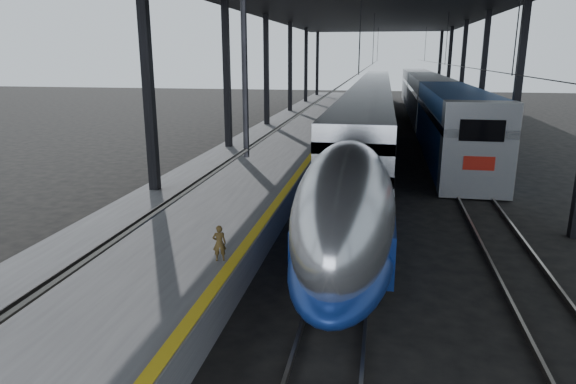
# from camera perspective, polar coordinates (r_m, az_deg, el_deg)

# --- Properties ---
(ground) EXTENTS (160.00, 160.00, 0.00)m
(ground) POSITION_cam_1_polar(r_m,az_deg,el_deg) (14.90, -1.70, -9.23)
(ground) COLOR black
(ground) RESTS_ON ground
(platform) EXTENTS (6.00, 80.00, 1.00)m
(platform) POSITION_cam_1_polar(r_m,az_deg,el_deg) (34.35, -0.43, 5.59)
(platform) COLOR #4C4C4F
(platform) RESTS_ON ground
(yellow_strip) EXTENTS (0.30, 80.00, 0.01)m
(yellow_strip) POSITION_cam_1_polar(r_m,az_deg,el_deg) (33.86, 4.25, 6.27)
(yellow_strip) COLOR gold
(yellow_strip) RESTS_ON platform
(rails) EXTENTS (6.52, 80.00, 0.16)m
(rails) POSITION_cam_1_polar(r_m,az_deg,el_deg) (33.86, 13.03, 4.34)
(rails) COLOR slate
(rails) RESTS_ON ground
(canopy) EXTENTS (18.00, 75.00, 9.47)m
(canopy) POSITION_cam_1_polar(r_m,az_deg,el_deg) (33.43, 9.26, 19.96)
(canopy) COLOR black
(canopy) RESTS_ON ground
(tgv_train) EXTENTS (2.78, 65.20, 3.98)m
(tgv_train) POSITION_cam_1_polar(r_m,az_deg,el_deg) (41.01, 9.24, 8.85)
(tgv_train) COLOR #B1B4B9
(tgv_train) RESTS_ON ground
(second_train) EXTENTS (3.06, 56.05, 4.21)m
(second_train) POSITION_cam_1_polar(r_m,az_deg,el_deg) (50.08, 15.34, 9.91)
(second_train) COLOR navy
(second_train) RESTS_ON ground
(child) EXTENTS (0.40, 0.33, 0.95)m
(child) POSITION_cam_1_polar(r_m,az_deg,el_deg) (13.24, -7.64, -5.65)
(child) COLOR #483618
(child) RESTS_ON platform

